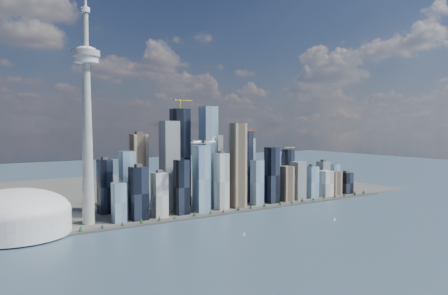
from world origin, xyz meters
TOP-DOWN VIEW (x-y plane):
  - ground at (0.00, 0.00)m, footprint 4000.00×4000.00m
  - seawall at (0.00, 250.00)m, footprint 1100.00×22.00m
  - land at (0.00, 700.00)m, footprint 1400.00×900.00m
  - shoreline_trees at (0.00, 250.00)m, footprint 960.53×7.20m
  - skyscraper_cluster at (59.61, 336.82)m, footprint 736.00×142.00m
  - needle_tower at (-300.00, 310.00)m, footprint 56.00×56.00m
  - dome_stadium at (-440.00, 300.00)m, footprint 200.00×200.00m
  - airplane at (-72.57, 223.22)m, footprint 68.51×60.71m
  - sailboat_west at (-78.42, 63.50)m, footprint 6.07×3.65m
  - sailboat_east at (162.88, 58.87)m, footprint 6.47×2.08m

SIDE VIEW (x-z plane):
  - ground at x=0.00m, z-range 0.00..0.00m
  - land at x=0.00m, z-range 0.00..3.00m
  - seawall at x=0.00m, z-range 0.00..4.00m
  - sailboat_west at x=-78.42m, z-range -1.55..7.10m
  - sailboat_east at x=162.88m, z-range -1.61..7.36m
  - shoreline_trees at x=0.00m, z-range 4.38..13.18m
  - dome_stadium at x=-440.00m, z-range -3.56..82.44m
  - skyscraper_cluster at x=59.61m, z-range -51.50..221.74m
  - airplane at x=-72.57m, z-range 164.03..180.72m
  - needle_tower at x=-300.00m, z-range -39.41..511.09m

